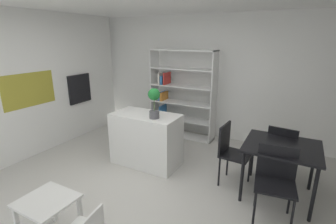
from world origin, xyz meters
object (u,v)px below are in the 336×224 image
object	(u,v)px
dining_chair_island_side	(230,149)
child_table	(48,207)
open_bookshelf	(178,97)
dining_chair_near	(276,176)
dining_chair_far	(282,148)
kitchen_island	(146,139)
potted_plant_on_island	(154,101)
built_in_oven	(80,89)
dining_table	(282,151)

from	to	relation	value
dining_chair_island_side	child_table	bearing A→B (deg)	150.33
open_bookshelf	dining_chair_near	distance (m)	2.90
open_bookshelf	dining_chair_near	size ratio (longest dim) A/B	2.12
dining_chair_far	dining_chair_near	size ratio (longest dim) A/B	0.99
kitchen_island	dining_chair_island_side	xyz separation A→B (m)	(1.42, 0.08, 0.10)
open_bookshelf	child_table	size ratio (longest dim) A/B	3.52
potted_plant_on_island	child_table	world-z (taller)	potted_plant_on_island
dining_chair_far	built_in_oven	bearing A→B (deg)	8.00
open_bookshelf	dining_table	bearing A→B (deg)	-32.03
built_in_oven	dining_table	xyz separation A→B (m)	(4.09, -0.37, -0.39)
open_bookshelf	potted_plant_on_island	bearing A→B (deg)	-77.33
open_bookshelf	dining_chair_far	xyz separation A→B (m)	(2.21, -0.93, -0.36)
dining_table	dining_chair_near	distance (m)	0.48
potted_plant_on_island	dining_chair_far	xyz separation A→B (m)	(1.86, 0.63, -0.65)
kitchen_island	dining_chair_island_side	distance (m)	1.43
dining_chair_island_side	dining_chair_near	xyz separation A→B (m)	(0.67, -0.46, -0.01)
child_table	dining_table	distance (m)	2.89
dining_table	dining_chair_far	xyz separation A→B (m)	(-0.01, 0.46, -0.15)
open_bookshelf	dining_table	distance (m)	2.62
dining_chair_far	dining_chair_island_side	bearing A→B (deg)	40.76
child_table	dining_chair_far	size ratio (longest dim) A/B	0.61
potted_plant_on_island	dining_chair_near	bearing A→B (deg)	-8.68
built_in_oven	dining_table	distance (m)	4.13
built_in_oven	kitchen_island	world-z (taller)	built_in_oven
kitchen_island	dining_chair_far	world-z (taller)	kitchen_island
dining_table	dining_chair_island_side	size ratio (longest dim) A/B	1.03
dining_table	dining_chair_near	size ratio (longest dim) A/B	1.06
dining_table	dining_chair_far	distance (m)	0.48
built_in_oven	dining_chair_near	xyz separation A→B (m)	(4.08, -0.83, -0.53)
potted_plant_on_island	dining_table	world-z (taller)	potted_plant_on_island
child_table	dining_chair_near	distance (m)	2.58
open_bookshelf	dining_table	xyz separation A→B (m)	(2.22, -1.39, -0.21)
built_in_oven	dining_chair_island_side	size ratio (longest dim) A/B	0.67
built_in_oven	dining_table	world-z (taller)	built_in_oven
dining_table	dining_chair_far	world-z (taller)	dining_chair_far
kitchen_island	dining_table	world-z (taller)	kitchen_island
open_bookshelf	dining_chair_island_side	bearing A→B (deg)	-41.93
dining_chair_island_side	dining_chair_near	bearing A→B (deg)	-120.26
kitchen_island	dining_chair_far	bearing A→B (deg)	14.18
child_table	dining_table	xyz separation A→B (m)	(2.06, 2.02, 0.26)
built_in_oven	dining_chair_far	world-z (taller)	built_in_oven
dining_chair_near	dining_chair_island_side	bearing A→B (deg)	138.29
dining_table	dining_chair_near	xyz separation A→B (m)	(-0.01, -0.46, -0.13)
potted_plant_on_island	open_bookshelf	size ratio (longest dim) A/B	0.26
kitchen_island	dining_chair_far	distance (m)	2.16
child_table	dining_table	bearing A→B (deg)	44.54
dining_chair_island_side	dining_chair_near	distance (m)	0.81
child_table	dining_chair_near	world-z (taller)	dining_chair_near
built_in_oven	potted_plant_on_island	distance (m)	2.29
dining_chair_far	dining_chair_near	distance (m)	0.91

